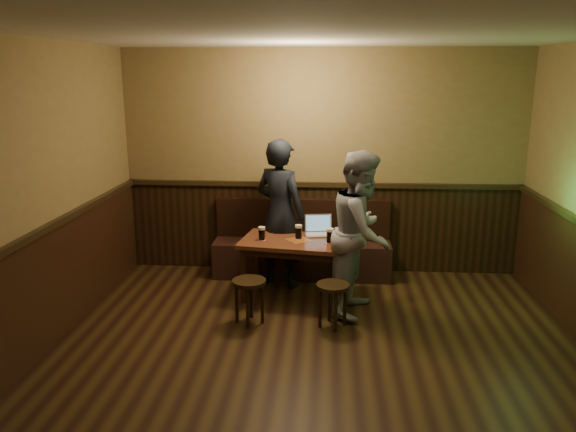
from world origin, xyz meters
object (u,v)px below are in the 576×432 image
(bench, at_px, (302,251))
(pint_right, at_px, (330,236))
(pub_table, at_px, (299,248))
(pint_mid, at_px, (299,232))
(laptop, at_px, (319,229))
(person_suit, at_px, (280,213))
(stool_right, at_px, (333,293))
(person_grey, at_px, (362,233))
(stool_left, at_px, (249,289))
(pint_left, at_px, (262,233))

(bench, xyz_separation_m, pint_right, (0.35, -0.84, 0.45))
(pub_table, xyz_separation_m, pint_mid, (-0.01, 0.06, 0.17))
(bench, bearing_deg, pint_mid, -90.59)
(pint_mid, distance_m, pint_right, 0.38)
(bench, bearing_deg, pub_table, -90.00)
(laptop, xyz_separation_m, person_suit, (-0.46, 0.16, 0.15))
(bench, xyz_separation_m, pub_table, (-0.00, -0.75, 0.28))
(pub_table, relative_size, stool_right, 3.03)
(pint_right, height_order, laptop, laptop)
(pub_table, bearing_deg, pint_right, -5.05)
(pub_table, xyz_separation_m, person_grey, (0.67, -0.31, 0.28))
(stool_left, xyz_separation_m, pint_right, (0.81, 0.63, 0.39))
(stool_left, bearing_deg, person_grey, 19.62)
(pint_mid, relative_size, person_grey, 0.09)
(bench, height_order, pint_right, bench)
(pint_left, relative_size, pint_mid, 0.96)
(stool_left, height_order, pint_right, pint_right)
(stool_left, xyz_separation_m, person_grey, (1.14, 0.41, 0.50))
(stool_left, height_order, person_suit, person_suit)
(pub_table, relative_size, pint_right, 8.31)
(stool_right, bearing_deg, bench, 104.34)
(pint_left, relative_size, person_grey, 0.09)
(bench, relative_size, pint_right, 13.33)
(person_suit, xyz_separation_m, person_grey, (0.92, -0.72, -0.02))
(stool_left, xyz_separation_m, stool_right, (0.84, -0.02, -0.01))
(pub_table, bearing_deg, bench, 98.75)
(stool_right, height_order, person_grey, person_grey)
(bench, xyz_separation_m, stool_right, (0.38, -1.49, 0.05))
(stool_left, relative_size, person_grey, 0.27)
(stool_right, xyz_separation_m, pint_left, (-0.79, 0.70, 0.40))
(pint_mid, bearing_deg, pint_left, -167.51)
(laptop, relative_size, person_grey, 0.20)
(pub_table, relative_size, laptop, 3.96)
(pub_table, height_order, person_grey, person_grey)
(bench, relative_size, pub_table, 1.61)
(stool_right, bearing_deg, person_suit, 118.56)
(pint_mid, bearing_deg, pint_right, -21.77)
(pint_left, height_order, person_grey, person_grey)
(stool_right, height_order, laptop, laptop)
(stool_left, relative_size, laptop, 1.35)
(pint_right, height_order, person_suit, person_suit)
(bench, height_order, stool_left, bench)
(pub_table, height_order, person_suit, person_suit)
(stool_right, xyz_separation_m, laptop, (-0.16, 0.99, 0.38))
(stool_right, distance_m, pint_mid, 0.97)
(person_grey, bearing_deg, pint_mid, 80.00)
(pint_right, relative_size, person_suit, 0.09)
(person_grey, bearing_deg, pint_left, 94.02)
(pub_table, xyz_separation_m, pint_right, (0.35, -0.08, 0.17))
(pint_mid, height_order, person_grey, person_grey)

